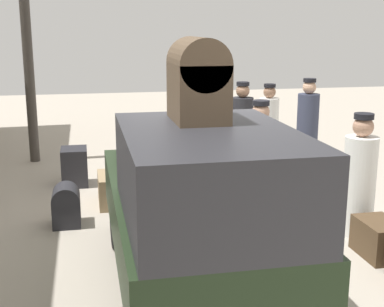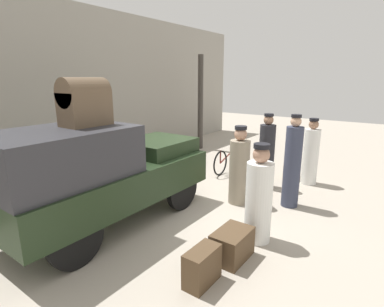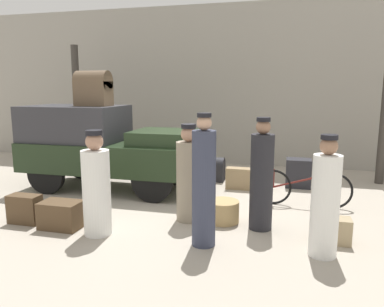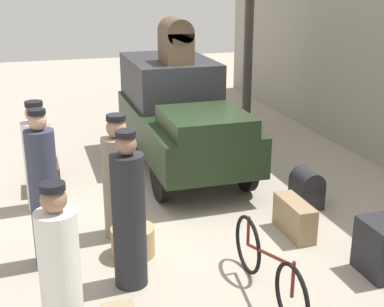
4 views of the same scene
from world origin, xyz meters
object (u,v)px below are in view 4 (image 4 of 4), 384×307
object	(u,v)px
porter_standing_middle	(39,161)
suitcase_small_leather	(382,248)
wicker_basket	(133,241)
porter_with_bicycle	(60,276)
porter_carrying_trunk	(44,195)
suitcase_tan_flat	(294,218)
truck	(179,112)
suitcase_black_upright	(47,161)
porter_lifting_near_truck	(129,217)
trunk_on_truck_roof	(176,40)
trunk_wicker_pale	(46,177)
trunk_barrel_dark	(307,188)
bicycle	(268,268)
conductor_in_dark_uniform	(119,182)

from	to	relation	value
porter_standing_middle	suitcase_small_leather	size ratio (longest dim) A/B	2.51
wicker_basket	porter_with_bicycle	xyz separation A→B (m)	(1.50, -0.92, 0.56)
porter_carrying_trunk	suitcase_tan_flat	world-z (taller)	porter_carrying_trunk
porter_carrying_trunk	suitcase_small_leather	distance (m)	3.88
truck	suitcase_black_upright	distance (m)	2.41
porter_with_bicycle	porter_lifting_near_truck	world-z (taller)	porter_lifting_near_truck
porter_carrying_trunk	trunk_on_truck_roof	size ratio (longest dim) A/B	2.52
porter_with_bicycle	trunk_on_truck_roof	xyz separation A→B (m)	(-4.57, 2.32, 1.45)
wicker_basket	trunk_wicker_pale	bearing A→B (deg)	-159.39
trunk_barrel_dark	trunk_on_truck_roof	bearing A→B (deg)	-151.34
bicycle	trunk_wicker_pale	world-z (taller)	bicycle
suitcase_small_leather	trunk_on_truck_roof	bearing A→B (deg)	-164.22
conductor_in_dark_uniform	porter_carrying_trunk	bearing A→B (deg)	-63.14
trunk_wicker_pale	suitcase_black_upright	world-z (taller)	suitcase_black_upright
trunk_wicker_pale	trunk_barrel_dark	size ratio (longest dim) A/B	1.13
porter_carrying_trunk	suitcase_tan_flat	size ratio (longest dim) A/B	2.47
porter_standing_middle	porter_with_bicycle	bearing A→B (deg)	1.42
trunk_wicker_pale	suitcase_tan_flat	bearing A→B (deg)	50.38
suitcase_tan_flat	conductor_in_dark_uniform	bearing A→B (deg)	-106.79
porter_lifting_near_truck	porter_standing_middle	bearing A→B (deg)	-160.18
bicycle	trunk_barrel_dark	bearing A→B (deg)	142.22
porter_lifting_near_truck	trunk_barrel_dark	xyz separation A→B (m)	(-1.30, 2.85, -0.53)
porter_with_bicycle	suitcase_black_upright	xyz separation A→B (m)	(-4.65, 0.04, -0.50)
bicycle	porter_carrying_trunk	distance (m)	2.63
porter_lifting_near_truck	trunk_barrel_dark	distance (m)	3.18
trunk_on_truck_roof	porter_standing_middle	bearing A→B (deg)	-61.14
suitcase_small_leather	trunk_barrel_dark	distance (m)	1.92
conductor_in_dark_uniform	suitcase_small_leather	bearing A→B (deg)	55.71
porter_with_bicycle	conductor_in_dark_uniform	distance (m)	2.25
trunk_on_truck_roof	porter_carrying_trunk	bearing A→B (deg)	-38.72
porter_standing_middle	conductor_in_dark_uniform	bearing A→B (deg)	38.86
trunk_wicker_pale	trunk_barrel_dark	bearing A→B (deg)	64.05
porter_with_bicycle	porter_lifting_near_truck	size ratio (longest dim) A/B	0.92
trunk_barrel_dark	truck	bearing A→B (deg)	-149.52
truck	suitcase_tan_flat	xyz separation A→B (m)	(2.98, 0.73, -0.76)
porter_standing_middle	suitcase_tan_flat	size ratio (longest dim) A/B	2.11
suitcase_tan_flat	suitcase_small_leather	bearing A→B (deg)	22.99
porter_lifting_near_truck	suitcase_small_leather	world-z (taller)	porter_lifting_near_truck
truck	porter_lifting_near_truck	xyz separation A→B (m)	(3.53, -1.54, -0.18)
conductor_in_dark_uniform	trunk_on_truck_roof	xyz separation A→B (m)	(-2.50, 1.45, 1.46)
porter_lifting_near_truck	trunk_wicker_pale	size ratio (longest dim) A/B	2.77
porter_with_bicycle	porter_standing_middle	bearing A→B (deg)	-178.58
bicycle	suitcase_tan_flat	distance (m)	1.55
suitcase_black_upright	wicker_basket	bearing A→B (deg)	15.52
wicker_basket	porter_standing_middle	size ratio (longest dim) A/B	0.33
conductor_in_dark_uniform	suitcase_small_leather	size ratio (longest dim) A/B	2.55
porter_carrying_trunk	truck	bearing A→B (deg)	139.61
bicycle	porter_with_bicycle	distance (m)	2.15
suitcase_tan_flat	trunk_barrel_dark	size ratio (longest dim) A/B	1.34
porter_standing_middle	suitcase_tan_flat	distance (m)	3.65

